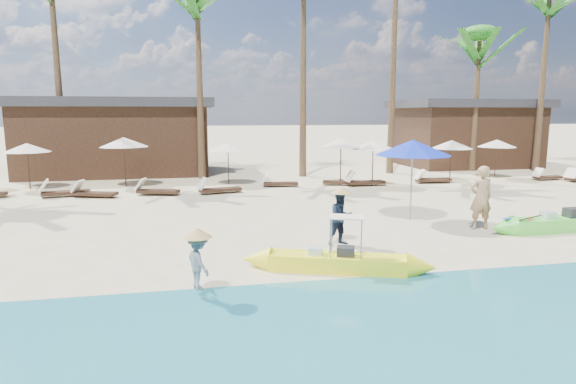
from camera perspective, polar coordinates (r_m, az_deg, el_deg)
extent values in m
plane|color=beige|center=(12.93, 6.45, -6.33)|extent=(240.00, 240.00, 0.00)
cube|color=tan|center=(8.59, 16.96, -15.01)|extent=(240.00, 4.50, 0.01)
cube|color=#58E345|center=(16.52, 29.55, -3.35)|extent=(3.32, 0.79, 0.40)
cube|color=white|center=(16.52, 29.56, -3.28)|extent=(2.86, 0.58, 0.18)
cube|color=#262628|center=(16.75, 30.69, -2.27)|extent=(0.48, 0.38, 0.37)
cube|color=silver|center=(16.23, 28.41, -2.54)|extent=(0.37, 0.32, 0.29)
cylinder|color=red|center=(15.85, 26.68, -3.04)|extent=(0.23, 0.23, 0.09)
cylinder|color=#262628|center=(15.61, 26.18, -3.20)|extent=(0.21, 0.21, 0.08)
sphere|color=tan|center=(15.44, 25.17, -3.06)|extent=(0.19, 0.19, 0.19)
cube|color=#FFF620|center=(10.87, 5.81, -8.39)|extent=(3.06, 1.63, 0.36)
cube|color=white|center=(10.86, 5.81, -8.30)|extent=(2.60, 1.32, 0.16)
cube|color=#262628|center=(10.79, 6.85, -7.20)|extent=(0.46, 0.42, 0.29)
cube|color=silver|center=(10.83, 3.29, -7.18)|extent=(0.38, 0.36, 0.25)
cube|color=#EEDFC9|center=(10.59, 6.94, -2.96)|extent=(0.90, 0.75, 0.03)
imported|color=tan|center=(15.56, 21.89, -0.63)|extent=(0.73, 0.51, 1.94)
imported|color=#131E36|center=(12.83, 6.31, -3.09)|extent=(0.81, 0.69, 1.47)
imported|color=gray|center=(9.31, -10.58, -8.12)|extent=(0.64, 0.79, 1.07)
cylinder|color=#99999E|center=(16.08, 14.42, 1.19)|extent=(0.06, 0.06, 2.56)
cone|color=#142CBF|center=(15.97, 14.58, 5.12)|extent=(2.45, 2.45, 0.50)
cylinder|color=#3D2619|center=(25.08, -28.40, 2.63)|extent=(0.05, 0.05, 2.06)
cone|color=#EEDFC9|center=(25.01, -28.55, 4.64)|extent=(2.06, 2.06, 0.41)
cube|color=#3D2619|center=(22.29, -24.80, -0.06)|extent=(1.99, 1.03, 0.13)
cube|color=#EEDFC9|center=(22.27, -27.02, 0.65)|extent=(0.56, 0.70, 0.56)
cylinder|color=#3D2619|center=(24.13, -18.78, 3.30)|extent=(0.06, 0.06, 2.28)
cone|color=#EEDFC9|center=(24.05, -18.90, 5.62)|extent=(2.28, 2.28, 0.46)
cube|color=#3D2619|center=(21.57, -21.83, -0.19)|extent=(1.84, 1.08, 0.12)
cube|color=#EEDFC9|center=(21.90, -23.66, 0.65)|extent=(0.55, 0.66, 0.51)
cube|color=#3D2619|center=(21.32, -15.11, 0.06)|extent=(1.85, 1.02, 0.12)
cube|color=#EEDFC9|center=(21.54, -17.09, 0.90)|extent=(0.53, 0.65, 0.51)
cylinder|color=#3D2619|center=(23.70, -7.09, 3.28)|extent=(0.05, 0.05, 2.00)
cone|color=#EEDFC9|center=(23.63, -7.13, 5.36)|extent=(2.00, 2.00, 0.40)
cube|color=#3D2619|center=(21.26, -8.02, 0.28)|extent=(1.90, 1.03, 0.13)
cube|color=#EEDFC9|center=(20.98, -10.11, 0.99)|extent=(0.54, 0.67, 0.53)
cylinder|color=#3D2619|center=(23.46, 6.26, 3.52)|extent=(0.06, 0.06, 2.23)
cone|color=#EEDFC9|center=(23.38, 6.30, 5.85)|extent=(2.23, 2.23, 0.45)
cube|color=#3D2619|center=(22.97, -0.89, 1.01)|extent=(1.68, 0.66, 0.12)
cube|color=#EEDFC9|center=(22.86, -2.70, 1.70)|extent=(0.41, 0.56, 0.48)
cube|color=#3D2619|center=(23.53, 6.18, 1.17)|extent=(1.75, 0.96, 0.12)
cube|color=#EEDFC9|center=(23.48, 4.40, 1.90)|extent=(0.50, 0.62, 0.49)
cylinder|color=#3D2619|center=(23.40, 10.01, 3.29)|extent=(0.05, 0.05, 2.12)
cone|color=#EEDFC9|center=(23.32, 10.07, 5.52)|extent=(2.12, 2.12, 0.42)
cube|color=#3D2619|center=(23.51, 9.19, 1.13)|extent=(1.88, 0.68, 0.13)
cube|color=#EEDFC9|center=(23.16, 7.34, 1.87)|extent=(0.44, 0.62, 0.54)
cube|color=#3D2619|center=(25.14, 16.68, 1.34)|extent=(1.64, 0.67, 0.11)
cube|color=#EEDFC9|center=(24.85, 15.21, 1.96)|extent=(0.41, 0.55, 0.47)
cylinder|color=#3D2619|center=(25.32, 18.71, 3.34)|extent=(0.05, 0.05, 2.08)
cone|color=#EEDFC9|center=(25.25, 18.82, 5.36)|extent=(2.08, 2.08, 0.42)
cube|color=#3D2619|center=(25.57, 16.99, 1.45)|extent=(1.65, 0.78, 0.11)
cube|color=#EEDFC9|center=(25.32, 15.52, 2.08)|extent=(0.44, 0.57, 0.46)
cylinder|color=#3D2619|center=(28.14, 23.39, 3.56)|extent=(0.05, 0.05, 2.01)
cone|color=#EEDFC9|center=(28.08, 23.51, 5.31)|extent=(2.01, 2.01, 0.40)
cube|color=#3D2619|center=(28.72, 28.48, 1.55)|extent=(1.63, 0.63, 0.11)
cube|color=#EEDFC9|center=(28.21, 27.49, 2.08)|extent=(0.40, 0.54, 0.47)
cube|color=#EEDFC9|center=(28.31, 30.55, 1.97)|extent=(0.56, 0.68, 0.52)
cone|color=brown|center=(27.80, -25.64, 12.52)|extent=(0.40, 0.40, 10.89)
cone|color=brown|center=(26.17, -10.45, 12.63)|extent=(0.40, 0.40, 10.08)
cone|color=brown|center=(26.63, 1.81, 13.99)|extent=(0.40, 0.40, 11.26)
cone|color=brown|center=(28.72, 12.39, 15.35)|extent=(0.40, 0.40, 13.16)
cone|color=brown|center=(31.20, 21.37, 9.76)|extent=(0.40, 0.40, 8.07)
ellipsoid|color=#226D1B|center=(31.53, 21.82, 17.10)|extent=(2.08, 2.08, 0.88)
cone|color=brown|center=(32.73, 27.94, 11.52)|extent=(0.40, 0.40, 10.64)
cube|color=#3D2619|center=(29.69, -19.41, 5.79)|extent=(10.00, 6.00, 3.80)
cube|color=#2D2D33|center=(29.65, -19.64, 9.93)|extent=(10.80, 6.60, 0.50)
cube|color=#3D2619|center=(34.38, 20.13, 6.17)|extent=(8.00, 6.00, 3.80)
cube|color=#2D2D33|center=(34.35, 20.33, 9.75)|extent=(8.80, 6.60, 0.50)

